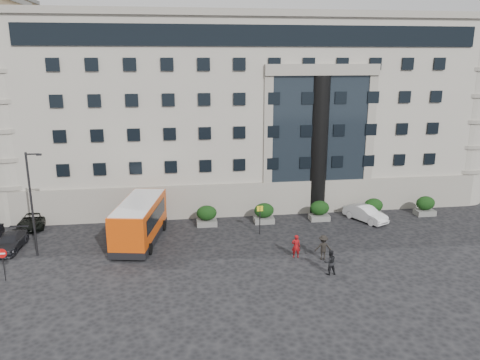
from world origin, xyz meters
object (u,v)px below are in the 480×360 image
object	(u,v)px
street_lamp	(32,201)
pedestrian_c	(323,247)
parked_car_c	(10,242)
hedge_b	(207,216)
white_taxi	(365,213)
no_entry_sign	(2,258)
hedge_c	(264,213)
hedge_d	(319,210)
pedestrian_b	(330,262)
hedge_a	(147,218)
bus_stop_sign	(260,215)
hedge_e	(373,208)
pedestrian_a	(296,246)
minibus	(139,220)
red_truck	(77,185)
hedge_f	(425,206)
parked_car_d	(34,220)

from	to	relation	value
street_lamp	pedestrian_c	bearing A→B (deg)	-9.77
parked_car_c	hedge_b	bearing A→B (deg)	14.50
white_taxi	no_entry_sign	bearing A→B (deg)	168.31
hedge_c	hedge_d	distance (m)	5.20
hedge_d	pedestrian_c	xyz separation A→B (m)	(-2.36, -8.45, 0.02)
street_lamp	pedestrian_b	distance (m)	22.03
hedge_a	street_lamp	size ratio (longest dim) A/B	0.23
street_lamp	hedge_d	bearing A→B (deg)	11.53
hedge_d	bus_stop_sign	distance (m)	6.76
hedge_e	pedestrian_a	size ratio (longest dim) A/B	1.02
hedge_c	hedge_d	size ratio (longest dim) A/B	1.00
hedge_b	bus_stop_sign	distance (m)	5.19
parked_car_c	white_taxi	size ratio (longest dim) A/B	1.01
hedge_d	parked_car_c	bearing A→B (deg)	-172.86
hedge_c	pedestrian_c	xyz separation A→B (m)	(2.84, -8.45, 0.02)
street_lamp	minibus	bearing A→B (deg)	13.54
minibus	pedestrian_c	bearing A→B (deg)	-11.01
minibus	red_truck	xyz separation A→B (m)	(-7.51, 13.57, -0.46)
street_lamp	no_entry_sign	world-z (taller)	street_lamp
hedge_f	parked_car_c	world-z (taller)	hedge_f
red_truck	white_taxi	distance (m)	29.91
pedestrian_a	pedestrian_c	distance (m)	2.00
street_lamp	pedestrian_a	xyz separation A→B (m)	(19.27, -3.05, -3.47)
hedge_e	red_truck	world-z (taller)	red_truck
hedge_d	pedestrian_c	world-z (taller)	pedestrian_c
hedge_d	bus_stop_sign	bearing A→B (deg)	-155.34
hedge_a	hedge_d	world-z (taller)	same
hedge_a	hedge_c	distance (m)	10.40
parked_car_c	parked_car_d	xyz separation A→B (m)	(0.35, 5.15, 0.01)
hedge_d	pedestrian_b	xyz separation A→B (m)	(-2.65, -10.89, -0.04)
hedge_a	bus_stop_sign	xyz separation A→B (m)	(9.50, -2.80, 0.80)
hedge_d	hedge_f	world-z (taller)	same
parked_car_d	pedestrian_c	xyz separation A→B (m)	(23.28, -10.35, 0.32)
hedge_a	white_taxi	size ratio (longest dim) A/B	0.43
hedge_b	hedge_e	size ratio (longest dim) A/B	1.00
hedge_e	pedestrian_c	xyz separation A→B (m)	(-7.56, -8.45, 0.02)
parked_car_d	minibus	bearing A→B (deg)	-30.32
hedge_f	no_entry_sign	size ratio (longest dim) A/B	0.79
hedge_d	pedestrian_c	bearing A→B (deg)	-105.60
hedge_c	white_taxi	bearing A→B (deg)	-4.91
no_entry_sign	hedge_c	bearing A→B (deg)	24.49
white_taxi	street_lamp	bearing A→B (deg)	160.90
hedge_f	pedestrian_c	xyz separation A→B (m)	(-12.76, -8.45, 0.02)
hedge_a	hedge_f	world-z (taller)	same
parked_car_d	pedestrian_b	bearing A→B (deg)	-32.42
hedge_a	red_truck	size ratio (longest dim) A/B	0.35
white_taxi	pedestrian_a	world-z (taller)	pedestrian_a
hedge_f	bus_stop_sign	xyz separation A→B (m)	(-16.50, -2.80, 0.80)
hedge_f	pedestrian_b	size ratio (longest dim) A/B	1.03
minibus	parked_car_c	bearing A→B (deg)	-167.75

